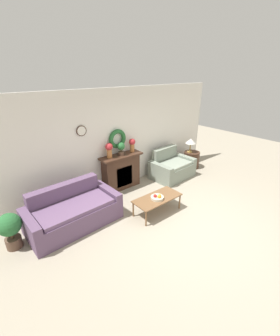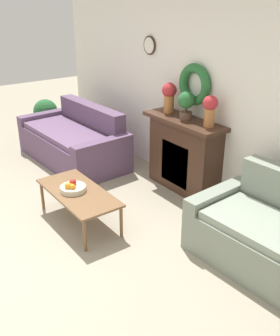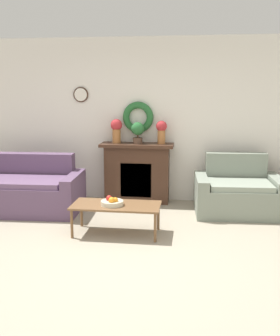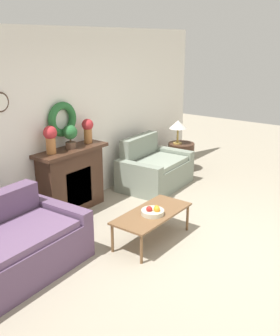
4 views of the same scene
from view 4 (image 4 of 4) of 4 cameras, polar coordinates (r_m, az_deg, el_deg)
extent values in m
plane|color=#9E937F|center=(5.05, 11.62, -12.21)|extent=(16.00, 16.00, 0.00)
cube|color=white|center=(6.05, -10.71, 6.73)|extent=(6.80, 0.06, 2.70)
cylinder|color=#382319|center=(5.25, -19.69, 8.98)|extent=(0.25, 0.02, 0.25)
cylinder|color=white|center=(5.24, -19.61, 8.97)|extent=(0.21, 0.01, 0.21)
torus|color=#286633|center=(5.87, -11.19, 6.94)|extent=(0.51, 0.11, 0.51)
cube|color=#42281C|center=(6.04, -9.93, -1.92)|extent=(1.06, 0.34, 0.94)
cube|color=black|center=(5.96, -8.84, -2.85)|extent=(0.51, 0.02, 0.56)
cube|color=orange|center=(5.98, -8.76, -3.50)|extent=(0.41, 0.01, 0.31)
cube|color=#42281C|center=(5.87, -9.96, 2.55)|extent=(1.20, 0.41, 0.05)
cube|color=#604766|center=(4.55, -18.39, -13.14)|extent=(1.61, 0.81, 0.45)
cube|color=#604766|center=(5.08, -11.43, -8.19)|extent=(0.21, 0.95, 0.59)
cube|color=#6A4E70|center=(4.43, -18.73, -10.19)|extent=(1.54, 0.75, 0.08)
cube|color=gray|center=(6.97, 2.93, -1.14)|extent=(0.98, 0.74, 0.43)
cube|color=gray|center=(7.12, -0.11, 1.24)|extent=(0.95, 0.25, 0.88)
cube|color=gray|center=(6.55, -0.29, -1.75)|extent=(0.22, 0.89, 0.57)
cube|color=gray|center=(7.45, 4.49, 0.70)|extent=(0.22, 0.89, 0.57)
cube|color=gray|center=(6.89, 2.96, 0.86)|extent=(0.94, 0.68, 0.08)
cube|color=brown|center=(5.09, 1.77, -6.59)|extent=(1.15, 0.53, 0.03)
cylinder|color=brown|center=(4.68, 0.21, -11.70)|extent=(0.04, 0.04, 0.37)
cylinder|color=brown|center=(5.48, 6.90, -7.15)|extent=(0.04, 0.04, 0.37)
cylinder|color=brown|center=(4.93, -4.04, -10.12)|extent=(0.04, 0.04, 0.37)
cylinder|color=brown|center=(5.69, 2.99, -6.04)|extent=(0.04, 0.04, 0.37)
cylinder|color=beige|center=(5.02, 1.84, -6.43)|extent=(0.29, 0.29, 0.06)
sphere|color=#B2231E|center=(4.98, 1.35, -5.99)|extent=(0.08, 0.08, 0.08)
sphere|color=orange|center=(5.02, 2.43, -5.81)|extent=(0.07, 0.07, 0.07)
sphere|color=orange|center=(4.97, 2.46, -6.02)|extent=(0.08, 0.08, 0.08)
sphere|color=orange|center=(5.01, 2.39, -5.91)|extent=(0.06, 0.06, 0.06)
cylinder|color=#42281C|center=(7.92, 5.96, 1.66)|extent=(0.52, 0.52, 0.55)
cylinder|color=#B28E42|center=(7.82, 5.45, 3.64)|extent=(0.17, 0.17, 0.02)
cylinder|color=#B28E42|center=(7.78, 5.49, 4.72)|extent=(0.04, 0.04, 0.28)
cone|color=silver|center=(7.73, 5.54, 6.32)|extent=(0.34, 0.34, 0.16)
cylinder|color=#AD6B38|center=(5.64, -12.80, 3.18)|extent=(0.14, 0.14, 0.23)
sphere|color=#B72D33|center=(5.59, -12.93, 5.02)|extent=(0.19, 0.19, 0.19)
cylinder|color=#AD6B38|center=(6.13, -7.56, 4.64)|extent=(0.13, 0.13, 0.22)
sphere|color=#B72D33|center=(6.09, -7.63, 6.26)|extent=(0.18, 0.18, 0.18)
cylinder|color=brown|center=(5.87, -10.01, 3.28)|extent=(0.15, 0.15, 0.10)
cylinder|color=#4C3823|center=(5.85, -10.05, 4.01)|extent=(0.02, 0.02, 0.06)
sphere|color=#286633|center=(5.82, -10.12, 5.15)|extent=(0.21, 0.21, 0.21)
camera|label=1|loc=(1.04, 88.60, 35.50)|focal=24.00mm
camera|label=2|loc=(7.43, 31.05, 15.24)|focal=42.00mm
camera|label=3|loc=(5.26, 60.58, 1.81)|focal=42.00mm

